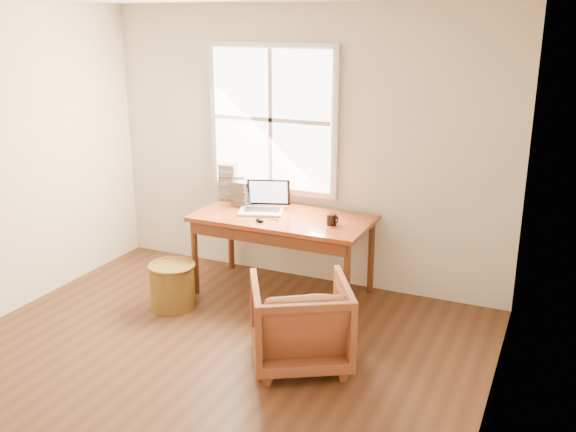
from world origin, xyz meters
The scene contains 11 objects.
room_shell centered at (-0.02, 0.16, 1.32)m, with size 4.04×4.54×2.64m.
desk centered at (0.00, 1.80, 0.73)m, with size 1.60×0.80×0.04m, color brown.
armchair centered at (0.65, 0.70, 0.33)m, with size 0.70×0.72×0.66m, color brown.
wicker_stool centered at (-0.77, 1.12, 0.20)m, with size 0.39×0.39×0.39m, color brown.
laptop centered at (-0.23, 1.81, 0.91)m, with size 0.42×0.44×0.31m, color silver, non-canonical shape.
mouse centered at (-0.12, 1.56, 0.77)m, with size 0.10×0.06×0.03m, color black.
coffee_mug centered at (0.49, 1.75, 0.80)m, with size 0.09×0.09×0.10m, color black.
cd_stack_a centered at (-0.60, 2.09, 0.87)m, with size 0.13×0.11×0.25m, color #B2B5BE.
cd_stack_b centered at (-0.48, 1.95, 0.87)m, with size 0.16×0.14×0.24m, color #26272B.
cd_stack_c centered at (-0.73, 2.10, 0.93)m, with size 0.16×0.14×0.36m, color #9F9EAC.
cd_stack_d centered at (-0.42, 2.08, 0.83)m, with size 0.13×0.12×0.17m, color silver.
Camera 1 is at (2.32, -3.23, 2.48)m, focal length 40.00 mm.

